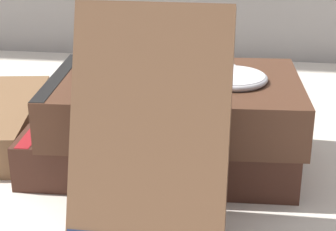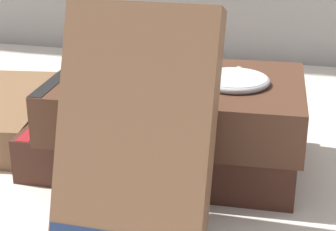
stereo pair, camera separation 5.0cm
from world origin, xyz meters
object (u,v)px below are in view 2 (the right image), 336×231
object	(u,v)px
book_flat_top	(171,102)
pocket_watch	(234,80)
reading_glasses	(176,114)
book_flat_bottom	(164,141)
book_leaning_front	(136,134)

from	to	relation	value
book_flat_top	pocket_watch	world-z (taller)	pocket_watch
pocket_watch	reading_glasses	xyz separation A→B (m)	(-0.08, 0.12, -0.08)
book_flat_top	book_flat_bottom	bearing A→B (deg)	137.81
book_flat_top	reading_glasses	world-z (taller)	book_flat_top
book_flat_bottom	reading_glasses	size ratio (longest dim) A/B	2.44
book_leaning_front	pocket_watch	size ratio (longest dim) A/B	2.60
reading_glasses	book_flat_bottom	bearing A→B (deg)	-90.26
book_leaning_front	reading_glasses	bearing A→B (deg)	96.94
book_flat_bottom	pocket_watch	distance (m)	0.09
reading_glasses	book_leaning_front	bearing A→B (deg)	-91.58
book_flat_top	book_leaning_front	world-z (taller)	book_leaning_front
book_leaning_front	pocket_watch	bearing A→B (deg)	65.11
book_flat_bottom	book_leaning_front	distance (m)	0.13
book_flat_top	book_leaning_front	distance (m)	0.11
book_flat_bottom	book_flat_top	size ratio (longest dim) A/B	1.08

